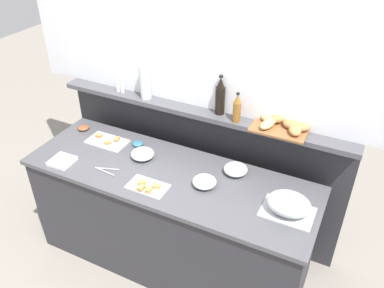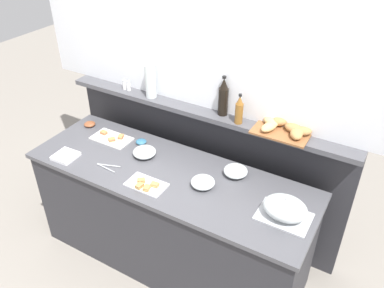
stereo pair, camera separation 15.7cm
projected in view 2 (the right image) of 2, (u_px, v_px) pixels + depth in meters
ground_plane at (205, 215)px, 3.89m from camera, size 12.00×12.00×0.00m
buffet_counter at (170, 218)px, 3.20m from camera, size 2.23×0.75×0.93m
back_ledge_unit at (203, 165)px, 3.50m from camera, size 2.50×0.22×1.23m
upper_wall_panel at (208, 19)px, 2.81m from camera, size 3.10×0.08×1.37m
sandwich_platter_rear at (112, 138)px, 3.33m from camera, size 0.34×0.19×0.04m
sandwich_platter_side at (146, 185)px, 2.81m from camera, size 0.29×0.17×0.04m
serving_cloche at (285, 209)px, 2.51m from camera, size 0.34×0.24×0.17m
glass_bowl_large at (203, 182)px, 2.80m from camera, size 0.17×0.17×0.07m
glass_bowl_medium at (145, 152)px, 3.11m from camera, size 0.18×0.18×0.07m
glass_bowl_small at (236, 171)px, 2.91m from camera, size 0.18×0.18×0.07m
condiment_bowl_teal at (141, 142)px, 3.27m from camera, size 0.09×0.09×0.03m
condiment_bowl_cream at (90, 124)px, 3.50m from camera, size 0.10×0.10×0.03m
serving_tongs at (107, 167)px, 3.00m from camera, size 0.19×0.08×0.01m
napkin_stack at (66, 156)px, 3.10m from camera, size 0.18×0.18×0.03m
vinegar_bottle_amber at (239, 110)px, 2.90m from camera, size 0.06×0.06×0.24m
wine_bottle_dark at (223, 98)px, 2.98m from camera, size 0.08×0.08×0.32m
salt_shaker at (124, 85)px, 3.41m from camera, size 0.03×0.03×0.09m
pepper_shaker at (129, 86)px, 3.39m from camera, size 0.03×0.03×0.09m
bread_basket at (286, 128)px, 2.82m from camera, size 0.42×0.29×0.08m
water_carafe at (151, 81)px, 3.24m from camera, size 0.09×0.09×0.28m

